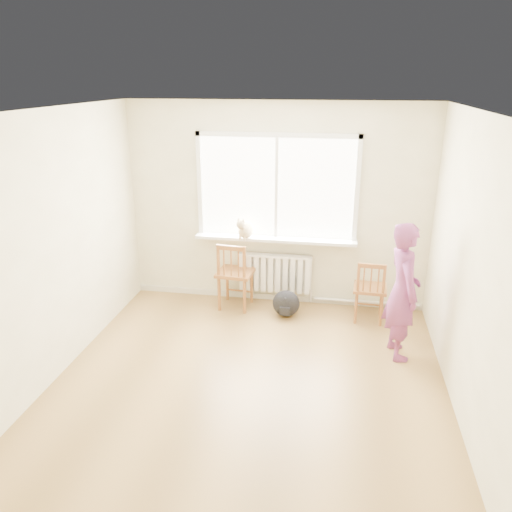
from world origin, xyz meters
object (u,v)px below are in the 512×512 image
at_px(chair_right, 370,291).
at_px(cat, 245,229).
at_px(backpack, 286,303).
at_px(person, 403,291).
at_px(chair_left, 234,276).

relative_size(chair_right, cat, 1.81).
bearing_deg(chair_right, backpack, 5.44).
relative_size(chair_right, person, 0.53).
bearing_deg(backpack, chair_left, 170.18).
bearing_deg(backpack, person, -28.59).
bearing_deg(chair_right, cat, -5.46).
relative_size(cat, backpack, 1.28).
xyz_separation_m(chair_left, cat, (0.12, 0.17, 0.60)).
xyz_separation_m(chair_left, chair_right, (1.77, -0.08, -0.06)).
bearing_deg(chair_left, backpack, 175.38).
distance_m(chair_left, backpack, 0.78).
bearing_deg(cat, chair_left, -111.22).
xyz_separation_m(chair_left, person, (2.06, -0.86, 0.30)).
xyz_separation_m(chair_right, person, (0.29, -0.77, 0.36)).
relative_size(person, backpack, 4.36).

